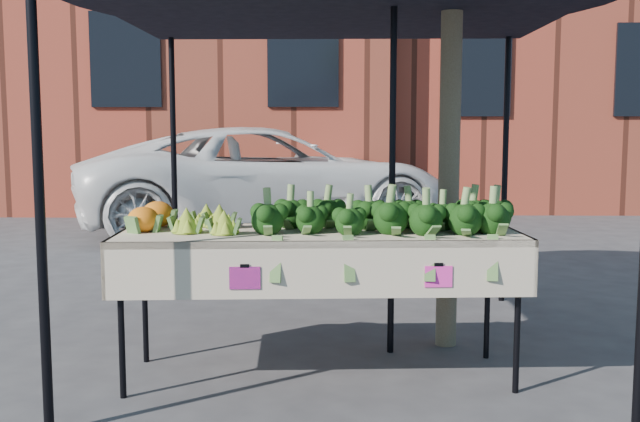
{
  "coord_description": "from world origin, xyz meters",
  "views": [
    {
      "loc": [
        0.06,
        -4.34,
        1.5
      ],
      "look_at": [
        -0.04,
        0.15,
        1.0
      ],
      "focal_mm": 40.57,
      "sensor_mm": 36.0,
      "label": 1
    }
  ],
  "objects_px": {
    "street_tree": "(451,43)",
    "table": "(319,304)",
    "vehicle": "(267,42)",
    "canopy": "(339,150)"
  },
  "relations": [
    {
      "from": "table",
      "to": "vehicle",
      "type": "height_order",
      "value": "vehicle"
    },
    {
      "from": "table",
      "to": "street_tree",
      "type": "xyz_separation_m",
      "value": [
        0.88,
        0.68,
        1.64
      ]
    },
    {
      "from": "vehicle",
      "to": "street_tree",
      "type": "height_order",
      "value": "vehicle"
    },
    {
      "from": "table",
      "to": "canopy",
      "type": "distance_m",
      "value": 1.09
    },
    {
      "from": "canopy",
      "to": "vehicle",
      "type": "xyz_separation_m",
      "value": [
        -1.04,
        5.91,
        1.43
      ]
    },
    {
      "from": "table",
      "to": "canopy",
      "type": "height_order",
      "value": "canopy"
    },
    {
      "from": "table",
      "to": "street_tree",
      "type": "bearing_deg",
      "value": 37.85
    },
    {
      "from": "vehicle",
      "to": "street_tree",
      "type": "relative_size",
      "value": 1.34
    },
    {
      "from": "street_tree",
      "to": "vehicle",
      "type": "bearing_deg",
      "value": 107.17
    },
    {
      "from": "street_tree",
      "to": "table",
      "type": "bearing_deg",
      "value": -142.15
    }
  ]
}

